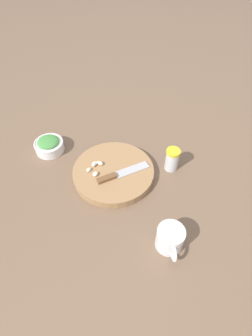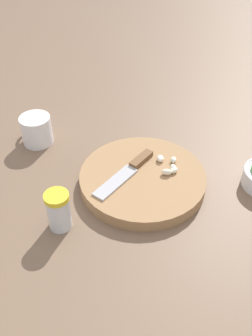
{
  "view_description": "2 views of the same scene",
  "coord_description": "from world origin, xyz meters",
  "px_view_note": "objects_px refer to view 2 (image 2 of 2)",
  "views": [
    {
      "loc": [
        0.4,
        -0.54,
        0.77
      ],
      "look_at": [
        0.0,
        -0.02,
        0.05
      ],
      "focal_mm": 28.0,
      "sensor_mm": 36.0,
      "label": 1
    },
    {
      "loc": [
        -0.14,
        0.62,
        0.64
      ],
      "look_at": [
        0.0,
        -0.04,
        0.05
      ],
      "focal_mm": 40.0,
      "sensor_mm": 36.0,
      "label": 2
    }
  ],
  "objects_px": {
    "garlic_cloves": "(169,166)",
    "spice_jar": "(59,210)",
    "cutting_board": "(142,179)",
    "chef_knife": "(128,170)",
    "coffee_mug": "(36,130)"
  },
  "relations": [
    {
      "from": "cutting_board",
      "to": "coffee_mug",
      "type": "distance_m",
      "value": 0.34
    },
    {
      "from": "spice_jar",
      "to": "cutting_board",
      "type": "bearing_deg",
      "value": -132.38
    },
    {
      "from": "garlic_cloves",
      "to": "spice_jar",
      "type": "height_order",
      "value": "spice_jar"
    },
    {
      "from": "cutting_board",
      "to": "chef_knife",
      "type": "xyz_separation_m",
      "value": [
        0.04,
        -0.0,
        0.02
      ]
    },
    {
      "from": "garlic_cloves",
      "to": "spice_jar",
      "type": "xyz_separation_m",
      "value": [
        0.21,
        0.2,
        0.01
      ]
    },
    {
      "from": "chef_knife",
      "to": "garlic_cloves",
      "type": "relative_size",
      "value": 2.74
    },
    {
      "from": "chef_knife",
      "to": "coffee_mug",
      "type": "distance_m",
      "value": 0.31
    },
    {
      "from": "cutting_board",
      "to": "chef_knife",
      "type": "bearing_deg",
      "value": -3.99
    },
    {
      "from": "chef_knife",
      "to": "coffee_mug",
      "type": "relative_size",
      "value": 2.0
    },
    {
      "from": "garlic_cloves",
      "to": "coffee_mug",
      "type": "bearing_deg",
      "value": -11.77
    },
    {
      "from": "cutting_board",
      "to": "chef_knife",
      "type": "relative_size",
      "value": 1.57
    },
    {
      "from": "spice_jar",
      "to": "garlic_cloves",
      "type": "bearing_deg",
      "value": -136.13
    },
    {
      "from": "garlic_cloves",
      "to": "coffee_mug",
      "type": "relative_size",
      "value": 0.73
    },
    {
      "from": "chef_knife",
      "to": "coffee_mug",
      "type": "height_order",
      "value": "coffee_mug"
    },
    {
      "from": "coffee_mug",
      "to": "spice_jar",
      "type": "bearing_deg",
      "value": 120.36
    }
  ]
}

